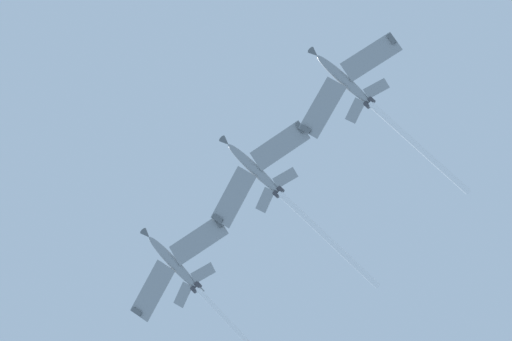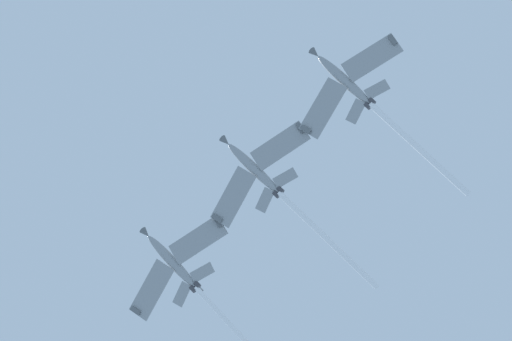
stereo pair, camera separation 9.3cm
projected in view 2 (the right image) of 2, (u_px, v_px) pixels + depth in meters
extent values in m
ellipsoid|color=gray|center=(344.00, 80.00, 175.14)|extent=(6.96, 10.57, 6.79)
cone|color=#595E60|center=(315.00, 53.00, 177.98)|extent=(2.02, 2.31, 1.81)
ellipsoid|color=black|center=(336.00, 73.00, 176.57)|extent=(2.30, 3.01, 2.10)
cube|color=gray|center=(372.00, 58.00, 174.46)|extent=(8.78, 8.58, 1.85)
cube|color=#595E60|center=(393.00, 40.00, 174.25)|extent=(1.64, 1.68, 0.94)
cube|color=gray|center=(323.00, 108.00, 174.96)|extent=(9.55, 5.58, 1.85)
cube|color=#595E60|center=(306.00, 129.00, 175.13)|extent=(1.12, 1.78, 0.94)
cube|color=gray|center=(377.00, 89.00, 172.91)|extent=(3.66, 3.78, 0.98)
cube|color=gray|center=(356.00, 111.00, 173.13)|extent=(3.86, 2.36, 0.98)
cube|color=#595E60|center=(368.00, 103.00, 174.37)|extent=(1.85, 3.07, 3.60)
cylinder|color=#38383D|center=(372.00, 101.00, 172.57)|extent=(1.32, 1.49, 1.17)
cylinder|color=#38383D|center=(368.00, 106.00, 172.61)|extent=(1.32, 1.49, 1.17)
cylinder|color=white|center=(418.00, 148.00, 168.18)|extent=(9.99, 16.58, 10.35)
ellipsoid|color=gray|center=(254.00, 168.00, 176.96)|extent=(6.70, 10.68, 6.81)
cone|color=#595E60|center=(225.00, 141.00, 179.82)|extent=(1.99, 2.31, 1.81)
ellipsoid|color=black|center=(246.00, 161.00, 178.40)|extent=(2.24, 3.03, 2.10)
cube|color=gray|center=(280.00, 146.00, 176.27)|extent=(8.88, 8.46, 1.86)
cube|color=#595E60|center=(300.00, 127.00, 176.05)|extent=(1.62, 1.69, 0.95)
cube|color=gray|center=(233.00, 197.00, 176.78)|extent=(9.53, 5.36, 1.86)
cube|color=#595E60|center=(217.00, 218.00, 176.96)|extent=(1.08, 1.77, 0.95)
cube|color=gray|center=(285.00, 178.00, 174.71)|extent=(3.70, 3.75, 0.98)
cube|color=gray|center=(265.00, 200.00, 174.93)|extent=(3.84, 2.27, 0.98)
cube|color=#595E60|center=(277.00, 190.00, 176.17)|extent=(1.77, 3.11, 3.60)
cylinder|color=#38383D|center=(280.00, 190.00, 174.37)|extent=(1.30, 1.49, 1.17)
cylinder|color=#38383D|center=(276.00, 194.00, 174.41)|extent=(1.30, 1.49, 1.17)
cylinder|color=white|center=(327.00, 239.00, 169.78)|extent=(9.82, 17.34, 10.71)
ellipsoid|color=gray|center=(172.00, 262.00, 178.33)|extent=(6.75, 10.62, 6.88)
cone|color=#595E60|center=(146.00, 233.00, 181.23)|extent=(2.00, 2.31, 1.81)
ellipsoid|color=black|center=(165.00, 253.00, 179.78)|extent=(2.26, 3.02, 2.12)
cube|color=gray|center=(198.00, 240.00, 177.64)|extent=(8.85, 8.48, 1.88)
cube|color=#595E60|center=(218.00, 222.00, 177.42)|extent=(1.63, 1.68, 0.96)
cube|color=gray|center=(152.00, 290.00, 178.15)|extent=(9.53, 5.41, 1.88)
cube|color=#595E60|center=(135.00, 311.00, 178.33)|extent=(1.09, 1.77, 0.96)
cube|color=gray|center=(202.00, 272.00, 176.06)|extent=(3.68, 3.75, 0.99)
cube|color=gray|center=(182.00, 294.00, 176.28)|extent=(3.84, 2.29, 0.99)
cube|color=#595E60|center=(195.00, 284.00, 177.51)|extent=(1.80, 3.11, 3.60)
cylinder|color=#38383D|center=(197.00, 285.00, 175.71)|extent=(1.30, 1.49, 1.18)
cylinder|color=#38383D|center=(193.00, 289.00, 175.75)|extent=(1.30, 1.49, 1.18)
cylinder|color=white|center=(241.00, 336.00, 171.04)|extent=(9.78, 17.16, 10.74)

